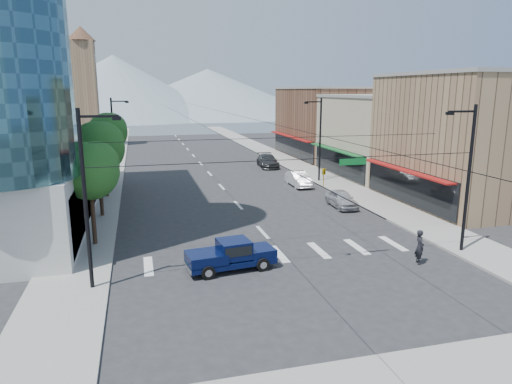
% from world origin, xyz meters
% --- Properties ---
extents(ground, '(160.00, 160.00, 0.00)m').
position_xyz_m(ground, '(0.00, 0.00, 0.00)').
color(ground, '#28282B').
rests_on(ground, ground).
extents(sidewalk_left, '(4.00, 120.00, 0.15)m').
position_xyz_m(sidewalk_left, '(-12.00, 40.00, 0.07)').
color(sidewalk_left, gray).
rests_on(sidewalk_left, ground).
extents(sidewalk_right, '(4.00, 120.00, 0.15)m').
position_xyz_m(sidewalk_right, '(12.00, 40.00, 0.07)').
color(sidewalk_right, gray).
rests_on(sidewalk_right, ground).
extents(shop_near, '(12.00, 14.00, 11.00)m').
position_xyz_m(shop_near, '(20.00, 10.00, 5.50)').
color(shop_near, '#8C6B4C').
rests_on(shop_near, ground).
extents(shop_mid, '(12.00, 14.00, 9.00)m').
position_xyz_m(shop_mid, '(20.00, 24.00, 4.50)').
color(shop_mid, tan).
rests_on(shop_mid, ground).
extents(shop_far, '(12.00, 18.00, 10.00)m').
position_xyz_m(shop_far, '(20.00, 40.00, 5.00)').
color(shop_far, brown).
rests_on(shop_far, ground).
extents(clock_tower, '(4.80, 4.80, 20.40)m').
position_xyz_m(clock_tower, '(-16.50, 62.00, 10.64)').
color(clock_tower, '#8C6B4C').
rests_on(clock_tower, ground).
extents(mountain_left, '(80.00, 80.00, 22.00)m').
position_xyz_m(mountain_left, '(-15.00, 150.00, 11.00)').
color(mountain_left, gray).
rests_on(mountain_left, ground).
extents(mountain_right, '(90.00, 90.00, 18.00)m').
position_xyz_m(mountain_right, '(20.00, 160.00, 9.00)').
color(mountain_right, gray).
rests_on(mountain_right, ground).
extents(tree_near, '(3.65, 3.64, 6.71)m').
position_xyz_m(tree_near, '(-11.07, 6.10, 4.99)').
color(tree_near, black).
rests_on(tree_near, ground).
extents(tree_midnear, '(4.09, 4.09, 7.52)m').
position_xyz_m(tree_midnear, '(-11.07, 13.10, 5.59)').
color(tree_midnear, black).
rests_on(tree_midnear, ground).
extents(tree_midfar, '(3.65, 3.64, 6.71)m').
position_xyz_m(tree_midfar, '(-11.07, 20.10, 4.99)').
color(tree_midfar, black).
rests_on(tree_midfar, ground).
extents(tree_far, '(4.09, 4.09, 7.52)m').
position_xyz_m(tree_far, '(-11.07, 27.10, 5.59)').
color(tree_far, black).
rests_on(tree_far, ground).
extents(signal_rig, '(21.80, 0.20, 9.00)m').
position_xyz_m(signal_rig, '(0.19, -1.00, 4.64)').
color(signal_rig, black).
rests_on(signal_rig, ground).
extents(lamp_pole_nw, '(2.00, 0.25, 9.00)m').
position_xyz_m(lamp_pole_nw, '(-10.67, 30.00, 4.94)').
color(lamp_pole_nw, black).
rests_on(lamp_pole_nw, ground).
extents(lamp_pole_ne, '(2.00, 0.25, 9.00)m').
position_xyz_m(lamp_pole_ne, '(10.67, 22.00, 4.94)').
color(lamp_pole_ne, black).
rests_on(lamp_pole_ne, ground).
extents(pickup_truck, '(5.18, 2.42, 1.69)m').
position_xyz_m(pickup_truck, '(-3.55, -0.16, 0.88)').
color(pickup_truck, '#08113D').
rests_on(pickup_truck, ground).
extents(pedestrian, '(0.64, 0.83, 2.02)m').
position_xyz_m(pedestrian, '(7.13, -2.00, 1.01)').
color(pedestrian, black).
rests_on(pedestrian, ground).
extents(parked_car_near, '(1.90, 4.34, 1.45)m').
position_xyz_m(parked_car_near, '(8.40, 11.15, 0.73)').
color(parked_car_near, '#BBBAC0').
rests_on(parked_car_near, ground).
extents(parked_car_mid, '(1.66, 4.67, 1.53)m').
position_xyz_m(parked_car_mid, '(7.84, 20.33, 0.77)').
color(parked_car_mid, white).
rests_on(parked_car_mid, ground).
extents(parked_car_far, '(2.78, 5.81, 1.63)m').
position_xyz_m(parked_car_far, '(8.07, 32.79, 0.82)').
color(parked_car_far, '#303032').
rests_on(parked_car_far, ground).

